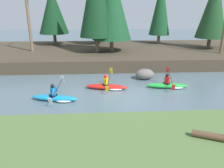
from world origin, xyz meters
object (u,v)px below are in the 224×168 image
Objects in this scene: kayaker_lead at (169,85)px; kayaker_trailing at (56,98)px; boulder_midstream at (145,74)px; driftwood_log at (220,138)px; kayaker_middle at (108,86)px.

kayaker_trailing is (-7.08, -1.73, 0.00)m from kayaker_lead.
kayaker_trailing is at bearing -160.49° from kayaker_lead.
driftwood_log reaches higher than boulder_midstream.
driftwood_log is (-0.58, -7.32, 0.72)m from kayaker_lead.
kayaker_trailing is (-3.04, -1.71, 0.00)m from kayaker_middle.
kayaker_lead is 1.61× the size of driftwood_log.
kayaker_middle is at bearing -173.91° from kayaker_lead.
kayaker_middle is 8.11m from driftwood_log.
kayaker_lead is at bearing 25.52° from kayaker_trailing.
kayaker_trailing is 6.97m from boulder_midstream.
boulder_midstream is 0.79× the size of driftwood_log.
kayaker_lead and kayaker_trailing have the same top height.
kayaker_trailing reaches higher than boulder_midstream.
kayaker_lead is 4.04m from kayaker_middle.
kayaker_middle is 2.03× the size of boulder_midstream.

